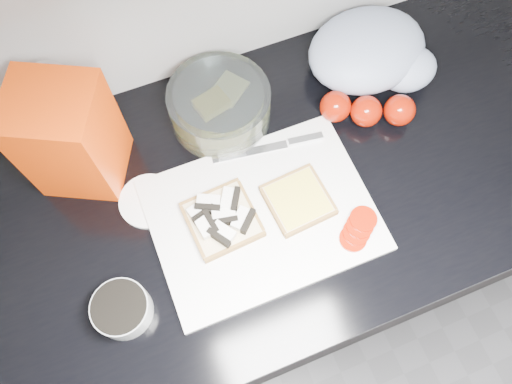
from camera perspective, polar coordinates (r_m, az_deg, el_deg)
base_cabinet at (r=1.39m, az=-1.43°, el=-7.72°), size 3.50×0.60×0.86m
countertop at (r=0.96m, az=-2.05°, el=-0.47°), size 3.50×0.64×0.04m
cutting_board at (r=0.92m, az=0.70°, el=-2.68°), size 0.40×0.30×0.01m
bread_left at (r=0.90m, az=-3.99°, el=-3.03°), size 0.13×0.13×0.04m
bread_right at (r=0.92m, az=4.83°, el=-0.94°), size 0.12×0.12×0.02m
tomato_slices at (r=0.91m, az=11.59°, el=-4.14°), size 0.09×0.08×0.02m
knife at (r=0.97m, az=2.99°, el=5.44°), size 0.22×0.05×0.01m
seed_tub at (r=0.88m, az=-15.10°, el=-12.77°), size 0.10×0.10×0.05m
tub_lid at (r=0.95m, az=-12.20°, el=-1.00°), size 0.11×0.11×0.01m
glass_bowl at (r=0.99m, az=-4.18°, el=9.76°), size 0.20×0.20×0.08m
bread_bag at (r=0.92m, az=-20.51°, el=5.85°), size 0.19×0.19×0.23m
steel_canister at (r=0.96m, az=-20.88°, el=8.06°), size 0.09×0.09×0.21m
grocery_bag at (r=1.07m, az=13.19°, el=15.25°), size 0.26×0.23×0.11m
whole_tomatoes at (r=1.02m, az=12.57°, el=9.20°), size 0.18×0.12×0.06m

